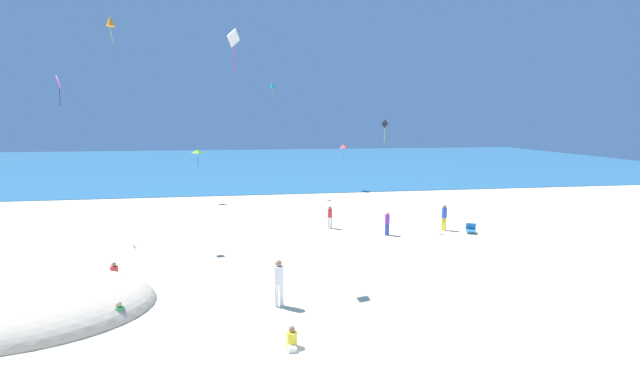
% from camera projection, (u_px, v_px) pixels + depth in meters
% --- Properties ---
extents(ground_plane, '(120.00, 120.00, 0.00)m').
position_uv_depth(ground_plane, '(313.00, 248.00, 21.97)').
color(ground_plane, beige).
extents(ocean_water, '(120.00, 60.00, 0.05)m').
position_uv_depth(ocean_water, '(274.00, 162.00, 67.10)').
color(ocean_water, teal).
rests_on(ocean_water, ground_plane).
extents(dune_mound, '(8.95, 6.26, 2.24)m').
position_uv_depth(dune_mound, '(22.00, 311.00, 14.63)').
color(dune_mound, beige).
rests_on(dune_mound, ground_plane).
extents(beach_chair_far_right, '(0.79, 0.83, 0.57)m').
position_uv_depth(beach_chair_far_right, '(471.00, 229.00, 24.80)').
color(beach_chair_far_right, '#2370B2').
rests_on(beach_chair_far_right, ground_plane).
extents(person_0, '(0.37, 0.57, 0.67)m').
position_uv_depth(person_0, '(119.00, 314.00, 13.88)').
color(person_0, green).
rests_on(person_0, ground_plane).
extents(person_1, '(0.32, 0.53, 0.66)m').
position_uv_depth(person_1, '(292.00, 340.00, 12.25)').
color(person_1, yellow).
rests_on(person_1, ground_plane).
extents(person_2, '(0.41, 0.41, 1.60)m').
position_uv_depth(person_2, '(444.00, 215.00, 25.30)').
color(person_2, yellow).
rests_on(person_2, ground_plane).
extents(person_3, '(0.55, 0.34, 0.68)m').
position_uv_depth(person_3, '(115.00, 272.00, 17.75)').
color(person_3, red).
rests_on(person_3, ground_plane).
extents(person_4, '(0.42, 0.42, 1.75)m').
position_uv_depth(person_4, '(279.00, 280.00, 14.84)').
color(person_4, white).
rests_on(person_4, ground_plane).
extents(person_5, '(0.36, 0.36, 1.42)m').
position_uv_depth(person_5, '(387.00, 221.00, 24.22)').
color(person_5, blue).
rests_on(person_5, ground_plane).
extents(person_6, '(0.31, 0.31, 1.41)m').
position_uv_depth(person_6, '(330.00, 216.00, 25.76)').
color(person_6, white).
rests_on(person_6, ground_plane).
extents(kite_magenta, '(0.34, 0.71, 1.64)m').
position_uv_depth(kite_magenta, '(58.00, 83.00, 22.73)').
color(kite_magenta, '#DB3DA8').
extents(kite_white, '(0.47, 0.59, 1.59)m').
position_uv_depth(kite_white, '(234.00, 40.00, 16.36)').
color(kite_white, white).
extents(kite_black, '(0.28, 0.45, 1.36)m').
position_uv_depth(kite_black, '(385.00, 125.00, 24.97)').
color(kite_black, black).
extents(kite_red, '(0.78, 0.93, 1.27)m').
position_uv_depth(kite_red, '(343.00, 146.00, 39.45)').
color(kite_red, red).
extents(kite_lime, '(0.86, 0.75, 1.43)m').
position_uv_depth(kite_lime, '(197.00, 151.00, 33.48)').
color(kite_lime, '#99DB33').
extents(kite_teal, '(0.48, 0.56, 1.52)m').
position_uv_depth(kite_teal, '(272.00, 85.00, 35.67)').
color(kite_teal, '#1EADAD').
extents(kite_orange, '(0.61, 0.60, 1.34)m').
position_uv_depth(kite_orange, '(110.00, 21.00, 21.38)').
color(kite_orange, orange).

